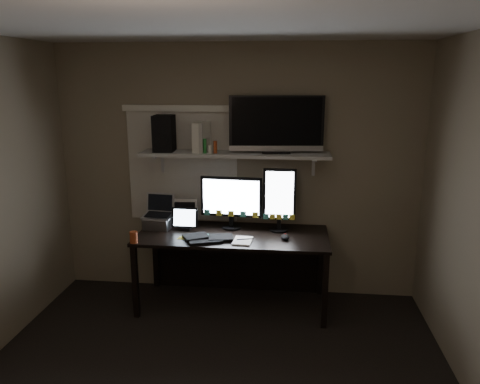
# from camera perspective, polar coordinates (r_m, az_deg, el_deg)

# --- Properties ---
(ceiling) EXTENTS (3.60, 3.60, 0.00)m
(ceiling) POSITION_cam_1_polar(r_m,az_deg,el_deg) (2.81, -4.93, 20.31)
(ceiling) COLOR silver
(ceiling) RESTS_ON back_wall
(back_wall) EXTENTS (3.60, 0.00, 3.60)m
(back_wall) POSITION_cam_1_polar(r_m,az_deg,el_deg) (4.67, -0.36, 2.41)
(back_wall) COLOR #796B56
(back_wall) RESTS_ON floor
(window_blinds) EXTENTS (1.10, 0.02, 1.10)m
(window_blinds) POSITION_cam_1_polar(r_m,az_deg,el_deg) (4.74, -7.01, 3.09)
(window_blinds) COLOR silver
(window_blinds) RESTS_ON back_wall
(desk) EXTENTS (1.80, 0.75, 0.73)m
(desk) POSITION_cam_1_polar(r_m,az_deg,el_deg) (4.62, -0.71, -6.72)
(desk) COLOR black
(desk) RESTS_ON floor
(wall_shelf) EXTENTS (1.80, 0.35, 0.03)m
(wall_shelf) POSITION_cam_1_polar(r_m,az_deg,el_deg) (4.46, -0.62, 4.66)
(wall_shelf) COLOR #B2B2AD
(wall_shelf) RESTS_ON back_wall
(monitor_landscape) EXTENTS (0.60, 0.11, 0.53)m
(monitor_landscape) POSITION_cam_1_polar(r_m,az_deg,el_deg) (4.54, -1.07, -1.26)
(monitor_landscape) COLOR black
(monitor_landscape) RESTS_ON desk
(monitor_portrait) EXTENTS (0.31, 0.06, 0.62)m
(monitor_portrait) POSITION_cam_1_polar(r_m,az_deg,el_deg) (4.46, 4.83, -0.94)
(monitor_portrait) COLOR black
(monitor_portrait) RESTS_ON desk
(keyboard) EXTENTS (0.49, 0.33, 0.03)m
(keyboard) POSITION_cam_1_polar(r_m,az_deg,el_deg) (4.32, -3.89, -5.54)
(keyboard) COLOR black
(keyboard) RESTS_ON desk
(mouse) EXTENTS (0.09, 0.13, 0.04)m
(mouse) POSITION_cam_1_polar(r_m,az_deg,el_deg) (4.32, 5.52, -5.50)
(mouse) COLOR black
(mouse) RESTS_ON desk
(notepad) EXTENTS (0.18, 0.24, 0.01)m
(notepad) POSITION_cam_1_polar(r_m,az_deg,el_deg) (4.25, 0.33, -5.96)
(notepad) COLOR white
(notepad) RESTS_ON desk
(tablet) EXTENTS (0.26, 0.11, 0.22)m
(tablet) POSITION_cam_1_polar(r_m,az_deg,el_deg) (4.56, -6.73, -3.26)
(tablet) COLOR black
(tablet) RESTS_ON desk
(file_sorter) EXTENTS (0.21, 0.11, 0.25)m
(file_sorter) POSITION_cam_1_polar(r_m,az_deg,el_deg) (4.72, -6.68, -2.46)
(file_sorter) COLOR black
(file_sorter) RESTS_ON desk
(laptop) EXTENTS (0.31, 0.26, 0.32)m
(laptop) POSITION_cam_1_polar(r_m,az_deg,el_deg) (4.63, -9.98, -2.47)
(laptop) COLOR #B1B1B5
(laptop) RESTS_ON desk
(cup) EXTENTS (0.07, 0.07, 0.10)m
(cup) POSITION_cam_1_polar(r_m,az_deg,el_deg) (4.31, -12.83, -5.39)
(cup) COLOR #993C1B
(cup) RESTS_ON desk
(sticky_notes) EXTENTS (0.33, 0.26, 0.00)m
(sticky_notes) POSITION_cam_1_polar(r_m,az_deg,el_deg) (4.39, -5.77, -5.45)
(sticky_notes) COLOR #F8EB43
(sticky_notes) RESTS_ON desk
(tv) EXTENTS (0.89, 0.24, 0.53)m
(tv) POSITION_cam_1_polar(r_m,az_deg,el_deg) (4.41, 4.45, 8.19)
(tv) COLOR black
(tv) RESTS_ON wall_shelf
(game_console) EXTENTS (0.14, 0.25, 0.28)m
(game_console) POSITION_cam_1_polar(r_m,az_deg,el_deg) (4.48, -4.72, 6.70)
(game_console) COLOR beige
(game_console) RESTS_ON wall_shelf
(speaker) EXTENTS (0.20, 0.24, 0.34)m
(speaker) POSITION_cam_1_polar(r_m,az_deg,el_deg) (4.56, -9.24, 7.07)
(speaker) COLOR black
(speaker) RESTS_ON wall_shelf
(bottles) EXTENTS (0.22, 0.10, 0.13)m
(bottles) POSITION_cam_1_polar(r_m,az_deg,el_deg) (4.40, -4.33, 5.59)
(bottles) COLOR #A50F0C
(bottles) RESTS_ON wall_shelf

